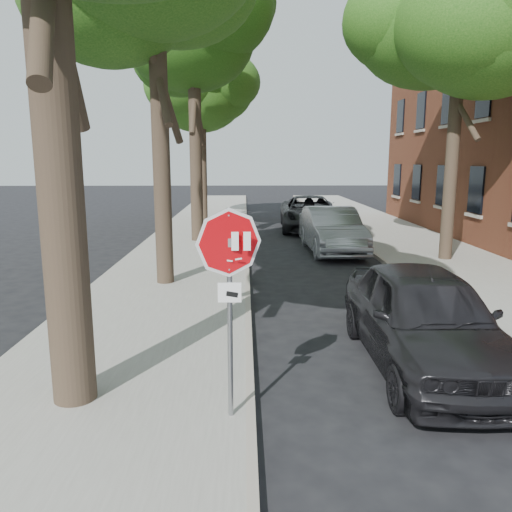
{
  "coord_description": "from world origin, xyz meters",
  "views": [
    {
      "loc": [
        -0.52,
        -5.78,
        3.27
      ],
      "look_at": [
        -0.37,
        0.53,
        2.05
      ],
      "focal_mm": 35.0,
      "sensor_mm": 36.0,
      "label": 1
    }
  ],
  "objects_px": {
    "tree_far": "(201,82)",
    "car_b": "(332,230)",
    "stop_sign": "(229,273)",
    "tree_right": "(459,27)",
    "car_a": "(424,317)",
    "tree_mid_b": "(193,31)",
    "car_d": "(310,213)"
  },
  "relations": [
    {
      "from": "stop_sign",
      "to": "tree_right",
      "type": "relative_size",
      "value": 0.28
    },
    {
      "from": "tree_mid_b",
      "to": "car_d",
      "type": "bearing_deg",
      "value": 35.41
    },
    {
      "from": "stop_sign",
      "to": "car_b",
      "type": "distance_m",
      "value": 12.38
    },
    {
      "from": "car_a",
      "to": "car_d",
      "type": "relative_size",
      "value": 0.82
    },
    {
      "from": "tree_right",
      "to": "tree_far",
      "type": "bearing_deg",
      "value": 128.34
    },
    {
      "from": "tree_mid_b",
      "to": "stop_sign",
      "type": "bearing_deg",
      "value": -83.05
    },
    {
      "from": "tree_mid_b",
      "to": "car_a",
      "type": "distance_m",
      "value": 15.08
    },
    {
      "from": "stop_sign",
      "to": "tree_far",
      "type": "height_order",
      "value": "tree_far"
    },
    {
      "from": "stop_sign",
      "to": "tree_right",
      "type": "height_order",
      "value": "tree_right"
    },
    {
      "from": "tree_mid_b",
      "to": "car_b",
      "type": "distance_m",
      "value": 9.06
    },
    {
      "from": "tree_far",
      "to": "car_d",
      "type": "bearing_deg",
      "value": -33.1
    },
    {
      "from": "tree_mid_b",
      "to": "car_b",
      "type": "xyz_separation_m",
      "value": [
        5.02,
        -2.27,
        -7.19
      ]
    },
    {
      "from": "tree_far",
      "to": "car_b",
      "type": "relative_size",
      "value": 1.91
    },
    {
      "from": "car_a",
      "to": "car_d",
      "type": "height_order",
      "value": "car_a"
    },
    {
      "from": "stop_sign",
      "to": "tree_right",
      "type": "bearing_deg",
      "value": 56.62
    },
    {
      "from": "tree_mid_b",
      "to": "car_d",
      "type": "relative_size",
      "value": 1.8
    },
    {
      "from": "stop_sign",
      "to": "tree_far",
      "type": "relative_size",
      "value": 0.28
    },
    {
      "from": "car_a",
      "to": "car_b",
      "type": "relative_size",
      "value": 0.97
    },
    {
      "from": "stop_sign",
      "to": "car_b",
      "type": "relative_size",
      "value": 0.54
    },
    {
      "from": "tree_right",
      "to": "car_a",
      "type": "height_order",
      "value": "tree_right"
    },
    {
      "from": "tree_mid_b",
      "to": "tree_far",
      "type": "height_order",
      "value": "tree_mid_b"
    },
    {
      "from": "tree_right",
      "to": "car_b",
      "type": "height_order",
      "value": "tree_right"
    },
    {
      "from": "tree_right",
      "to": "car_a",
      "type": "bearing_deg",
      "value": -113.55
    },
    {
      "from": "car_d",
      "to": "car_a",
      "type": "bearing_deg",
      "value": -87.84
    },
    {
      "from": "tree_far",
      "to": "car_b",
      "type": "bearing_deg",
      "value": -60.12
    },
    {
      "from": "car_b",
      "to": "car_a",
      "type": "bearing_deg",
      "value": -93.52
    },
    {
      "from": "car_a",
      "to": "car_b",
      "type": "distance_m",
      "value": 10.1
    },
    {
      "from": "car_b",
      "to": "tree_right",
      "type": "bearing_deg",
      "value": -29.24
    },
    {
      "from": "car_a",
      "to": "tree_far",
      "type": "bearing_deg",
      "value": 105.12
    },
    {
      "from": "tree_right",
      "to": "car_a",
      "type": "distance_m",
      "value": 11.14
    },
    {
      "from": "stop_sign",
      "to": "car_d",
      "type": "relative_size",
      "value": 0.45
    },
    {
      "from": "tree_far",
      "to": "tree_right",
      "type": "xyz_separation_m",
      "value": [
        8.7,
        -11.0,
        0.0
      ]
    }
  ]
}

